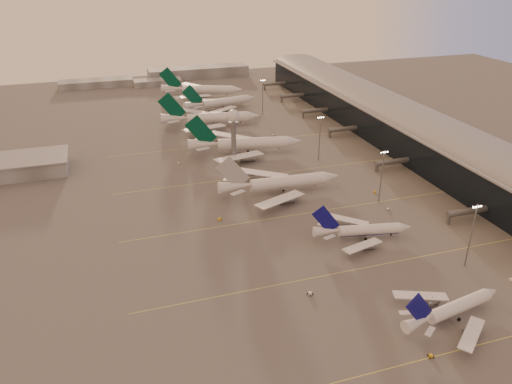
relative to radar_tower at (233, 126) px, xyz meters
name	(u,v)px	position (x,y,z in m)	size (l,w,h in m)	color
ground	(318,296)	(-5.00, -120.00, -20.95)	(700.00, 700.00, 0.00)	#514F4E
taxiway_markings	(327,209)	(25.00, -64.00, -20.94)	(180.00, 185.25, 0.02)	#E0D44F
terminal	(412,131)	(102.88, -9.91, -10.43)	(57.00, 362.00, 23.04)	black
radar_tower	(233,126)	(0.00, 0.00, 0.00)	(6.40, 6.40, 31.10)	slate
mast_a	(472,233)	(53.00, -120.00, -7.21)	(3.60, 0.56, 25.00)	slate
mast_b	(382,174)	(50.00, -65.00, -7.21)	(3.60, 0.56, 25.00)	slate
mast_c	(320,136)	(45.00, -10.00, -7.21)	(3.60, 0.56, 25.00)	slate
mast_d	(263,95)	(43.00, 80.00, -7.21)	(3.60, 0.56, 25.00)	slate
distant_horizon	(169,76)	(-2.38, 205.14, -17.06)	(165.00, 37.50, 9.00)	slate
narrowbody_near	(452,311)	(29.50, -142.87, -17.80)	(39.54, 31.29, 15.55)	silver
narrowbody_mid	(362,232)	(26.77, -91.54, -17.74)	(40.20, 31.79, 15.84)	silver
widebody_white	(280,185)	(10.95, -41.87, -17.31)	(59.76, 47.80, 21.01)	silver
greentail_a	(246,146)	(10.20, 12.16, -16.79)	(64.36, 51.56, 23.54)	silver
greentail_b	(211,120)	(2.92, 65.35, -16.79)	(64.53, 51.74, 23.56)	silver
greentail_c	(221,104)	(18.80, 102.18, -17.30)	(56.46, 45.22, 20.66)	silver
greentail_d	(202,92)	(13.25, 140.02, -16.83)	(61.96, 49.25, 23.30)	silver
gsv_tug_near	(431,356)	(13.77, -154.91, -20.49)	(2.04, 3.24, 0.90)	gold
gsv_tug_mid	(310,294)	(-7.05, -118.52, -20.43)	(3.44, 4.13, 1.02)	silver
gsv_truck_b	(389,208)	(50.10, -73.47, -19.99)	(4.96, 3.20, 1.89)	silver
gsv_truck_c	(220,218)	(-22.68, -59.64, -19.74)	(6.12, 4.76, 2.36)	gold
gsv_catering_b	(376,189)	(53.47, -56.02, -19.08)	(4.98, 3.70, 3.74)	gold
gsv_tug_far	(252,174)	(4.17, -18.96, -20.36)	(4.60, 4.31, 1.13)	silver
gsv_truck_d	(178,162)	(-28.71, 8.42, -19.96)	(1.95, 4.85, 1.93)	silver
gsv_tug_hangar	(273,135)	(34.71, 34.85, -20.50)	(3.57, 3.04, 0.88)	silver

